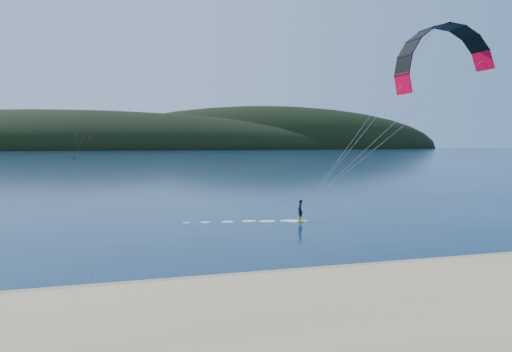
% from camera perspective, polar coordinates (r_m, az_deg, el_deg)
% --- Properties ---
extents(ground, '(1800.00, 1800.00, 0.00)m').
position_cam_1_polar(ground, '(22.15, 3.82, -14.70)').
color(ground, '#081C3C').
rests_on(ground, ground).
extents(wet_sand, '(220.00, 2.50, 0.10)m').
position_cam_1_polar(wet_sand, '(26.22, 0.29, -11.66)').
color(wet_sand, '#907C54').
rests_on(wet_sand, ground).
extents(headland, '(1200.00, 310.00, 140.00)m').
position_cam_1_polar(headland, '(765.04, -16.19, 2.95)').
color(headland, black).
rests_on(headland, ground).
extents(kitesurfer_near, '(25.91, 9.12, 17.18)m').
position_cam_1_polar(kitesurfer_near, '(45.36, 20.27, 10.26)').
color(kitesurfer_near, orange).
rests_on(kitesurfer_near, ground).
extents(kitesurfer_far, '(8.08, 5.24, 13.07)m').
position_cam_1_polar(kitesurfer_far, '(228.20, -19.25, 4.25)').
color(kitesurfer_far, orange).
rests_on(kitesurfer_far, ground).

